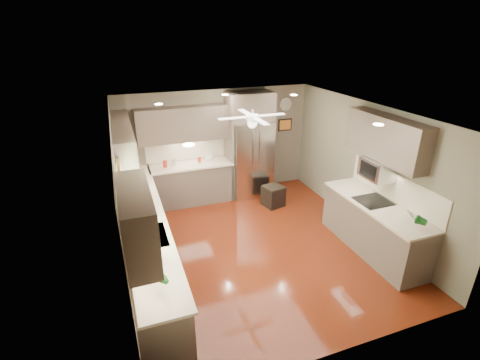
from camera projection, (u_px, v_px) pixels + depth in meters
floor at (257, 246)px, 6.50m from camera, size 5.00×5.00×0.00m
ceiling at (260, 113)px, 5.49m from camera, size 5.00×5.00×0.00m
wall_back at (217, 144)px, 8.15m from camera, size 4.50×0.00×4.50m
wall_front at (345, 273)px, 3.84m from camera, size 4.50×0.00×4.50m
wall_left at (122, 206)px, 5.29m from camera, size 0.00×5.00×5.00m
wall_right at (366, 169)px, 6.70m from camera, size 0.00×5.00×5.00m
canister_a at (165, 164)px, 7.57m from camera, size 0.11×0.11×0.14m
canister_b at (174, 162)px, 7.69m from camera, size 0.11×0.11×0.14m
canister_d at (199, 160)px, 7.86m from camera, size 0.09×0.09×0.11m
soap_bottle at (134, 215)px, 5.47m from camera, size 0.12×0.12×0.20m
potted_plant_left at (157, 276)px, 4.02m from camera, size 0.21×0.18×0.33m
potted_plant_right at (416, 218)px, 5.24m from camera, size 0.22×0.20×0.33m
bowl at (209, 160)px, 7.94m from camera, size 0.27×0.27×0.05m
left_run at (146, 240)px, 5.82m from camera, size 0.65×4.70×1.45m
back_run at (191, 182)px, 7.97m from camera, size 1.85×0.65×1.45m
uppers at (204, 143)px, 6.12m from camera, size 4.50×4.70×0.95m
window at (123, 202)px, 4.75m from camera, size 0.05×1.12×0.92m
sink at (149, 238)px, 5.10m from camera, size 0.50×0.70×0.32m
refrigerator at (250, 147)px, 8.09m from camera, size 1.06×0.75×2.45m
right_run at (374, 226)px, 6.22m from camera, size 0.70×2.20×1.45m
microwave at (377, 169)px, 6.06m from camera, size 0.43×0.55×0.34m
ceiling_fan at (252, 119)px, 5.82m from camera, size 1.18×1.18×0.32m
recessed_lights at (248, 109)px, 5.83m from camera, size 2.84×3.14×0.01m
wall_clock at (286, 104)px, 8.36m from camera, size 0.30×0.03×0.30m
framed_print at (285, 125)px, 8.55m from camera, size 0.36×0.03×0.30m
stool at (273, 196)px, 7.89m from camera, size 0.50×0.50×0.48m
paper_towel at (153, 250)px, 4.54m from camera, size 0.12×0.12×0.29m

